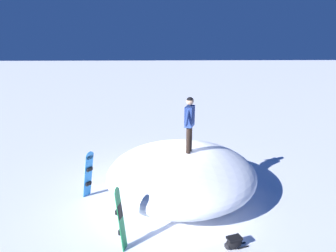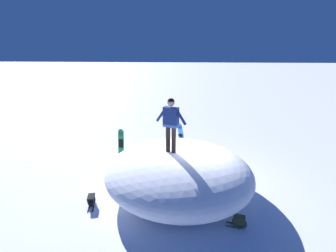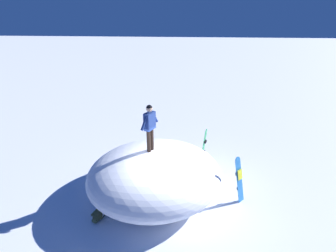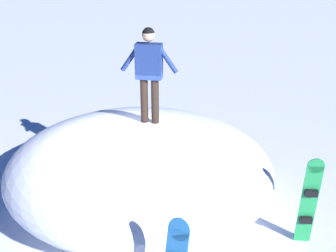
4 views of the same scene
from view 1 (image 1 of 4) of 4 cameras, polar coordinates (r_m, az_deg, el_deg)
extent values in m
plane|color=white|center=(9.82, -0.62, -12.60)|extent=(240.00, 240.00, 0.00)
ellipsoid|color=white|center=(9.04, 2.84, -9.60)|extent=(6.55, 6.62, 1.59)
cylinder|color=black|center=(8.30, 4.30, -2.96)|extent=(0.14, 0.14, 0.83)
cylinder|color=black|center=(8.48, 4.60, -2.55)|extent=(0.14, 0.14, 0.83)
cube|color=navy|center=(8.19, 4.56, 2.05)|extent=(0.37, 0.51, 0.62)
sphere|color=tan|center=(8.10, 4.63, 5.16)|extent=(0.23, 0.23, 0.23)
cylinder|color=navy|center=(7.88, 4.05, 1.92)|extent=(0.22, 0.40, 0.51)
cylinder|color=navy|center=(8.48, 5.04, 2.89)|extent=(0.22, 0.40, 0.51)
sphere|color=black|center=(8.09, 4.63, 5.32)|extent=(0.21, 0.21, 0.21)
cube|color=#1E8C47|center=(6.88, -9.77, -19.09)|extent=(0.22, 0.29, 1.50)
cylinder|color=#1E8C47|center=(6.51, -10.64, -13.57)|extent=(0.11, 0.26, 0.26)
cube|color=black|center=(6.74, -9.98, -17.19)|extent=(0.10, 0.22, 0.36)
cube|color=black|center=(6.76, -10.44, -17.11)|extent=(0.13, 0.20, 0.12)
cube|color=black|center=(7.05, -9.82, -20.87)|extent=(0.13, 0.20, 0.12)
cube|color=#2672BF|center=(9.21, -16.38, -10.06)|extent=(0.45, 0.44, 1.50)
cylinder|color=#2672BF|center=(8.80, -16.08, -5.98)|extent=(0.24, 0.27, 0.28)
cube|color=yellow|center=(9.09, -16.46, -8.55)|extent=(0.22, 0.24, 0.36)
cube|color=black|center=(9.03, -16.10, -8.71)|extent=(0.19, 0.21, 0.12)
cube|color=black|center=(9.34, -16.32, -11.52)|extent=(0.19, 0.21, 0.12)
ellipsoid|color=black|center=(7.32, 13.67, -22.69)|extent=(0.47, 0.35, 0.31)
ellipsoid|color=black|center=(7.27, 12.29, -23.39)|extent=(0.16, 0.21, 0.15)
cube|color=black|center=(7.24, 13.74, -21.88)|extent=(0.39, 0.29, 0.06)
cylinder|color=black|center=(7.47, 15.51, -23.31)|extent=(0.29, 0.11, 0.04)
cylinder|color=black|center=(7.56, 14.88, -22.73)|extent=(0.29, 0.11, 0.04)
ellipsoid|color=#383D23|center=(11.13, 9.60, -8.35)|extent=(0.35, 0.42, 0.32)
ellipsoid|color=#4B5131|center=(11.30, 9.57, -8.23)|extent=(0.23, 0.14, 0.15)
cube|color=#383D23|center=(11.08, 9.63, -7.71)|extent=(0.29, 0.35, 0.06)
cylinder|color=#383D23|center=(11.00, 9.17, -9.46)|extent=(0.09, 0.26, 0.04)
cylinder|color=#383D23|center=(11.01, 10.00, -9.49)|extent=(0.09, 0.26, 0.04)
camera|label=2|loc=(11.63, 40.38, 11.70)|focal=24.83mm
camera|label=3|loc=(15.80, -6.62, 19.84)|focal=26.76mm
camera|label=4|loc=(10.44, -36.92, 11.20)|focal=42.67mm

